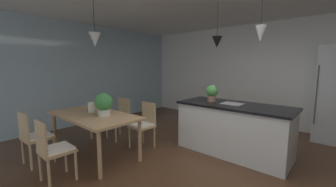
% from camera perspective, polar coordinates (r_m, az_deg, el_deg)
% --- Properties ---
extents(ground_plane, '(10.00, 8.40, 0.04)m').
position_cam_1_polar(ground_plane, '(3.30, 12.74, -21.60)').
color(ground_plane, '#4C301E').
extents(wall_back_kitchen, '(10.00, 0.12, 2.70)m').
position_cam_1_polar(wall_back_kitchen, '(5.97, 28.40, 4.51)').
color(wall_back_kitchen, white).
rests_on(wall_back_kitchen, ground_plane).
extents(window_wall_left_glazing, '(0.06, 8.40, 2.70)m').
position_cam_1_polar(window_wall_left_glazing, '(5.98, -23.46, 4.80)').
color(window_wall_left_glazing, '#9EB7C6').
rests_on(window_wall_left_glazing, ground_plane).
extents(dining_table, '(1.75, 0.89, 0.74)m').
position_cam_1_polar(dining_table, '(3.86, -19.91, -6.42)').
color(dining_table, tan).
rests_on(dining_table, ground_plane).
extents(chair_near_left, '(0.42, 0.42, 0.87)m').
position_cam_1_polar(chair_near_left, '(3.98, -33.11, -9.78)').
color(chair_near_left, tan).
rests_on(chair_near_left, ground_plane).
extents(chair_far_right, '(0.41, 0.41, 0.87)m').
position_cam_1_polar(chair_far_right, '(4.05, -6.73, -8.26)').
color(chair_far_right, tan).
rests_on(chair_far_right, ground_plane).
extents(chair_far_left, '(0.40, 0.40, 0.87)m').
position_cam_1_polar(chair_far_left, '(4.65, -13.29, -6.33)').
color(chair_far_left, tan).
rests_on(chair_far_left, ground_plane).
extents(chair_near_right, '(0.40, 0.40, 0.87)m').
position_cam_1_polar(chair_near_right, '(3.26, -29.27, -13.20)').
color(chair_near_right, tan).
rests_on(chair_near_right, ground_plane).
extents(kitchen_island, '(1.96, 0.87, 0.91)m').
position_cam_1_polar(kitchen_island, '(3.97, 17.63, -9.11)').
color(kitchen_island, silver).
rests_on(kitchen_island, ground_plane).
extents(pendant_over_table, '(0.20, 0.20, 0.80)m').
position_cam_1_polar(pendant_over_table, '(3.87, -19.61, 13.84)').
color(pendant_over_table, black).
extents(pendant_over_island_main, '(0.19, 0.19, 0.79)m').
position_cam_1_polar(pendant_over_island_main, '(4.00, 13.41, 13.71)').
color(pendant_over_island_main, black).
extents(pendant_over_island_aux, '(0.17, 0.17, 0.74)m').
position_cam_1_polar(pendant_over_island_aux, '(3.71, 24.25, 14.87)').
color(pendant_over_island_aux, black).
extents(potted_plant_on_island, '(0.22, 0.22, 0.32)m').
position_cam_1_polar(potted_plant_on_island, '(4.04, 12.05, 0.29)').
color(potted_plant_on_island, '#8C664C').
rests_on(potted_plant_on_island, kitchen_island).
extents(potted_plant_on_table, '(0.30, 0.30, 0.38)m').
position_cam_1_polar(potted_plant_on_table, '(3.64, -17.39, -2.64)').
color(potted_plant_on_table, beige).
rests_on(potted_plant_on_table, dining_table).
extents(vase_on_dining_table, '(0.12, 0.12, 0.18)m').
position_cam_1_polar(vase_on_dining_table, '(3.99, -20.49, -3.61)').
color(vase_on_dining_table, silver).
rests_on(vase_on_dining_table, dining_table).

